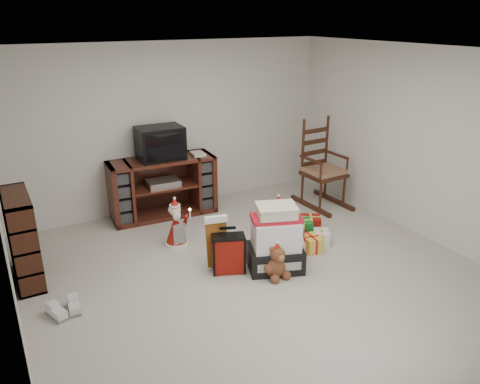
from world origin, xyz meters
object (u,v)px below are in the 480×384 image
object	(u,v)px
gift_cluster	(305,236)
mrs_claus_figurine	(176,227)
bookshelf	(22,240)
red_suitcase	(229,254)
crt_television	(160,143)
gift_pile	(276,242)
sneaker_pair	(65,309)
tv_stand	(163,187)
rocking_chair	(321,175)
teddy_bear	(276,263)
santa_figurine	(278,222)

from	to	relation	value
gift_cluster	mrs_claus_figurine	bearing A→B (deg)	151.07
bookshelf	red_suitcase	xyz separation A→B (m)	(2.08, -0.98, -0.26)
bookshelf	crt_television	bearing A→B (deg)	26.08
red_suitcase	gift_pile	bearing A→B (deg)	0.25
sneaker_pair	gift_pile	bearing A→B (deg)	-16.47
tv_stand	gift_cluster	bearing A→B (deg)	-51.29
rocking_chair	mrs_claus_figurine	bearing A→B (deg)	-177.45
bookshelf	sneaker_pair	world-z (taller)	bookshelf
gift_pile	teddy_bear	xyz separation A→B (m)	(-0.10, -0.16, -0.17)
tv_stand	gift_cluster	xyz separation A→B (m)	(1.28, -1.83, -0.32)
santa_figurine	crt_television	xyz separation A→B (m)	(-1.05, 1.50, 0.88)
santa_figurine	crt_television	world-z (taller)	crt_television
tv_stand	sneaker_pair	distance (m)	2.61
tv_stand	teddy_bear	world-z (taller)	tv_stand
gift_cluster	bookshelf	bearing A→B (deg)	165.67
red_suitcase	gift_cluster	xyz separation A→B (m)	(1.21, 0.14, -0.12)
bookshelf	rocking_chair	distance (m)	4.34
tv_stand	red_suitcase	bearing A→B (deg)	-84.29
red_suitcase	santa_figurine	bearing A→B (deg)	46.65
rocking_chair	mrs_claus_figurine	distance (m)	2.55
gift_cluster	red_suitcase	bearing A→B (deg)	-173.62
bookshelf	rocking_chair	world-z (taller)	rocking_chair
mrs_claus_figurine	gift_cluster	bearing A→B (deg)	-28.93
gift_pile	gift_cluster	bearing A→B (deg)	46.39
bookshelf	gift_cluster	bearing A→B (deg)	-14.33
bookshelf	gift_pile	size ratio (longest dim) A/B	1.30
rocking_chair	red_suitcase	world-z (taller)	rocking_chair
sneaker_pair	bookshelf	bearing A→B (deg)	95.61
santa_figurine	gift_cluster	bearing A→B (deg)	-55.96
bookshelf	santa_figurine	bearing A→B (deg)	-9.47
teddy_bear	tv_stand	bearing A→B (deg)	101.83
gift_cluster	crt_television	bearing A→B (deg)	124.80
bookshelf	santa_figurine	size ratio (longest dim) A/B	1.67
sneaker_pair	crt_television	distance (m)	2.80
red_suitcase	santa_figurine	world-z (taller)	santa_figurine
teddy_bear	gift_pile	bearing A→B (deg)	59.28
tv_stand	crt_television	distance (m)	0.67
mrs_claus_figurine	sneaker_pair	bearing A→B (deg)	-150.69
gift_pile	mrs_claus_figurine	size ratio (longest dim) A/B	1.22
santa_figurine	crt_television	bearing A→B (deg)	124.97
sneaker_pair	santa_figurine	bearing A→B (deg)	-1.92
tv_stand	sneaker_pair	bearing A→B (deg)	-129.43
rocking_chair	sneaker_pair	distance (m)	4.26
tv_stand	santa_figurine	world-z (taller)	tv_stand
rocking_chair	mrs_claus_figurine	size ratio (longest dim) A/B	2.18
sneaker_pair	gift_cluster	xyz separation A→B (m)	(3.04, 0.06, 0.07)
crt_television	red_suitcase	bearing A→B (deg)	-86.81
rocking_chair	red_suitcase	bearing A→B (deg)	-154.94
gift_pile	crt_television	distance (m)	2.37
sneaker_pair	gift_cluster	bearing A→B (deg)	-8.62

